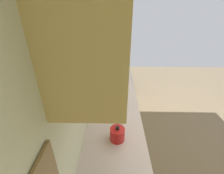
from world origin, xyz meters
TOP-DOWN VIEW (x-y plane):
  - ground_plane at (0.00, 0.00)m, footprint 6.99×6.99m
  - wall_back at (0.00, 1.56)m, footprint 4.49×0.12m
  - counter_run at (-0.36, 1.21)m, footprint 3.65×0.62m
  - upper_cabinets at (-0.36, 1.33)m, footprint 2.12×0.35m
  - oven_range at (1.79, 1.19)m, footprint 0.66×0.64m
  - microwave at (0.62, 1.23)m, footprint 0.45×0.37m
  - bowl at (-0.48, 1.18)m, footprint 0.17×0.17m
  - kettle at (-0.86, 1.18)m, footprint 0.19×0.14m

SIDE VIEW (x-z plane):
  - ground_plane at x=0.00m, z-range 0.00..0.00m
  - counter_run at x=-0.36m, z-range 0.00..0.90m
  - oven_range at x=1.79m, z-range -0.07..1.01m
  - bowl at x=-0.48m, z-range 0.90..0.96m
  - kettle at x=-0.86m, z-range 0.89..1.04m
  - microwave at x=0.62m, z-range 0.90..1.21m
  - wall_back at x=0.00m, z-range 0.00..2.78m
  - upper_cabinets at x=-0.36m, z-range 1.59..2.23m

